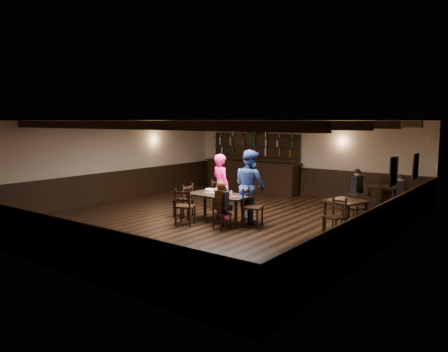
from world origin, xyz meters
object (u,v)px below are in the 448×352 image
Objects in this scene: chair_near_right at (220,211)px; man_blue at (250,186)px; dining_table at (219,197)px; woman_pink at (221,186)px; bar_counter at (252,172)px; chair_near_left at (184,204)px; cake at (210,191)px.

man_blue is at bearing 85.70° from chair_near_right.
dining_table is 0.58m from woman_pink.
bar_counter reaches higher than chair_near_right.
woman_pink is 0.92× the size of man_blue.
dining_table is 0.95× the size of woman_pink.
woman_pink is 0.44× the size of bar_counter.
dining_table is 5.38m from bar_counter.
chair_near_right is at bearing 106.10° from man_blue.
man_blue reaches higher than chair_near_right.
man_blue is (0.09, 1.22, 0.51)m from chair_near_right.
woman_pink is at bearing -67.33° from bar_counter.
chair_near_right is (1.00, 0.21, -0.11)m from chair_near_left.
chair_near_left is at bearing 72.94° from man_blue.
chair_near_left is at bearing 102.82° from woman_pink.
chair_near_right is at bearing -64.48° from bar_counter.
cake is (-0.40, 0.09, 0.11)m from dining_table.
bar_counter reaches higher than woman_pink.
dining_table is 0.84m from chair_near_right.
cake is at bearing -70.01° from bar_counter.
man_blue reaches higher than dining_table.
cake is (0.11, 0.94, 0.23)m from chair_near_left.
chair_near_right is 2.55× the size of cake.
chair_near_left reaches higher than dining_table.
bar_counter is (-1.87, 4.47, -0.17)m from woman_pink.
chair_near_right is at bearing 148.00° from woman_pink.
chair_near_left reaches higher than cake.
chair_near_left is 0.97m from cake.
chair_near_right is 1.41m from woman_pink.
chair_near_left is 1.03m from chair_near_right.
cake is 5.14m from bar_counter.
dining_table is at bearing 144.85° from woman_pink.
dining_table is 0.99m from chair_near_left.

